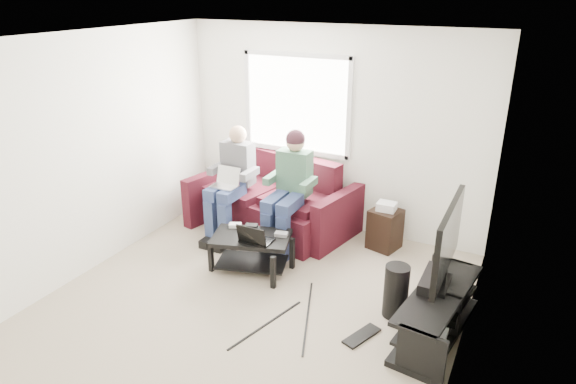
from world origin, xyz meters
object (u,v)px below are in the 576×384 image
(tv_stand, at_px, (437,315))
(end_table, at_px, (385,228))
(sofa, at_px, (274,204))
(tv, at_px, (448,242))
(coffee_table, at_px, (251,245))
(subwoofer, at_px, (396,291))

(tv_stand, bearing_deg, end_table, 122.55)
(sofa, relative_size, tv_stand, 1.56)
(tv_stand, relative_size, tv, 1.28)
(tv, height_order, end_table, tv)
(coffee_table, xyz_separation_m, subwoofer, (1.69, -0.13, -0.04))
(tv_stand, xyz_separation_m, subwoofer, (-0.42, 0.12, 0.07))
(subwoofer, bearing_deg, end_table, 110.65)
(sofa, height_order, tv, tv)
(subwoofer, xyz_separation_m, end_table, (-0.50, 1.32, -0.00))
(sofa, xyz_separation_m, coffee_table, (0.28, -1.08, -0.03))
(end_table, bearing_deg, tv_stand, -57.45)
(tv_stand, bearing_deg, tv, 91.47)
(coffee_table, bearing_deg, sofa, 104.72)
(end_table, bearing_deg, sofa, -176.08)
(coffee_table, height_order, end_table, end_table)
(tv, bearing_deg, tv_stand, -88.53)
(tv_stand, bearing_deg, sofa, 150.86)
(end_table, bearing_deg, coffee_table, -135.23)
(tv, distance_m, subwoofer, 0.76)
(subwoofer, bearing_deg, sofa, 148.35)
(subwoofer, distance_m, end_table, 1.41)
(sofa, distance_m, end_table, 1.48)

